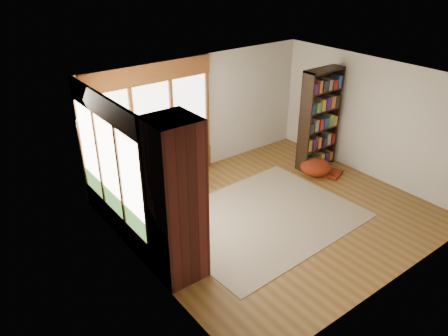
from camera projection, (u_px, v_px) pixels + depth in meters
floor at (275, 213)px, 8.46m from camera, size 5.50×5.50×0.00m
ceiling at (284, 81)px, 7.27m from camera, size 5.50×5.50×0.00m
wall_back at (201, 114)px, 9.64m from camera, size 5.50×0.04×2.60m
wall_front at (403, 212)px, 6.09m from camera, size 5.50×0.04×2.60m
wall_left at (143, 200)px, 6.38m from camera, size 0.04×5.00×2.60m
wall_right at (372, 119)px, 9.35m from camera, size 0.04×5.00×2.60m
windows_back at (153, 124)px, 8.95m from camera, size 2.82×0.10×1.90m
windows_left at (110, 167)px, 7.23m from camera, size 0.10×2.62×1.90m
roller_blind at (89, 129)px, 7.65m from camera, size 0.03×0.72×0.90m
brick_chimney at (176, 202)px, 6.32m from camera, size 0.70×0.70×2.60m
sectional_sofa at (142, 195)px, 8.47m from camera, size 2.20×2.20×0.80m
area_rug at (263, 218)px, 8.29m from camera, size 3.64×2.85×0.01m
bookshelf at (320, 120)px, 9.74m from camera, size 0.98×0.33×2.30m
pouf at (316, 167)px, 9.78m from camera, size 0.84×0.84×0.37m
dog_tan at (160, 163)px, 8.53m from camera, size 1.11×0.79×0.56m
dog_brindle at (160, 186)px, 7.92m from camera, size 0.52×0.74×0.38m
throw_pillows at (138, 169)px, 8.37m from camera, size 1.98×1.68×0.45m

